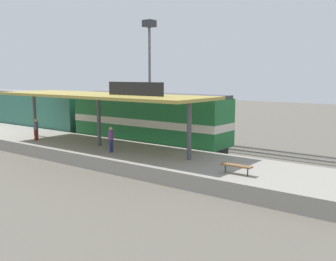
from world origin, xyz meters
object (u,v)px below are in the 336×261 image
Objects in this scene: platform_bench at (236,166)px; person_waiting at (36,128)px; person_walking at (111,138)px; passenger_carriage_single at (22,110)px; locomotive at (147,120)px; freight_car at (131,116)px; light_mast at (149,53)px.

platform_bench is 0.99× the size of person_waiting.
passenger_carriage_single is at bearing 73.57° from person_walking.
locomotive reaches higher than freight_car.
locomotive is at bearing -127.40° from freight_car.
light_mast is at bearing 4.59° from freight_car.
locomotive is 11.66m from light_mast.
locomotive is 18.00m from passenger_carriage_single.
passenger_carriage_single is (6.00, 29.25, 0.97)m from platform_bench.
platform_bench is at bearing -91.02° from person_walking.
passenger_carriage_single is 11.70× the size of person_waiting.
freight_car is 7.02× the size of person_walking.
person_waiting is (-6.03, 6.46, -0.56)m from locomotive.
light_mast is at bearing 51.79° from platform_bench.
person_walking is (-5.83, -1.77, -0.56)m from locomotive.
person_waiting is (-13.83, 0.18, -6.54)m from light_mast.
light_mast is 17.13m from person_walking.
platform_bench is 0.08× the size of passenger_carriage_single.
platform_bench is at bearing -128.21° from light_mast.
light_mast reaches higher than passenger_carriage_single.
person_walking reaches higher than platform_bench.
person_walking is (-10.43, -7.79, -0.12)m from freight_car.
freight_car is at bearing 52.60° from locomotive.
light_mast is 15.30m from person_waiting.
person_waiting is at bearing -117.58° from passenger_carriage_single.
passenger_carriage_single is 13.03m from person_waiting.
passenger_carriage_single is 1.71× the size of light_mast.
platform_bench is 0.15× the size of light_mast.
locomotive reaches higher than platform_bench.
freight_car reaches higher than platform_bench.
platform_bench is 12.80m from locomotive.
person_waiting is 8.23m from person_walking.
locomotive is 1.23× the size of light_mast.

